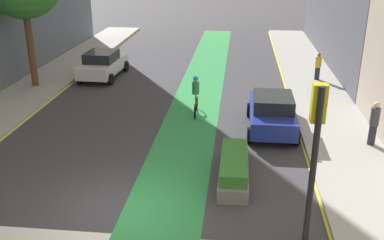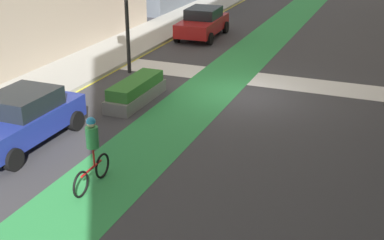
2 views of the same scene
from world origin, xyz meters
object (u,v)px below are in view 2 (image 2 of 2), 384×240
(cyclist_in_lane, at_px, (92,151))
(traffic_signal_near_right, at_px, (125,3))
(car_blue_right_far, at_px, (21,118))
(car_red_right_near, at_px, (203,22))
(median_planter, at_px, (136,91))

(cyclist_in_lane, bearing_deg, traffic_signal_near_right, -66.75)
(car_blue_right_far, xyz_separation_m, car_red_right_near, (-0.13, -14.80, 0.00))
(traffic_signal_near_right, xyz_separation_m, cyclist_in_lane, (-3.79, 8.82, -2.00))
(median_planter, bearing_deg, car_red_right_near, -82.55)
(car_blue_right_far, relative_size, car_red_right_near, 0.99)
(traffic_signal_near_right, bearing_deg, cyclist_in_lane, 113.25)
(car_red_right_near, xyz_separation_m, cyclist_in_lane, (-3.20, 16.22, 0.17))
(cyclist_in_lane, bearing_deg, median_planter, -72.47)
(traffic_signal_near_right, height_order, cyclist_in_lane, traffic_signal_near_right)
(car_blue_right_far, height_order, cyclist_in_lane, cyclist_in_lane)
(car_blue_right_far, xyz_separation_m, cyclist_in_lane, (-3.33, 1.42, 0.17))
(traffic_signal_near_right, xyz_separation_m, car_red_right_near, (-0.59, -7.40, -2.16))
(car_blue_right_far, bearing_deg, traffic_signal_near_right, -86.44)
(cyclist_in_lane, distance_m, median_planter, 6.17)
(car_blue_right_far, relative_size, median_planter, 1.32)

